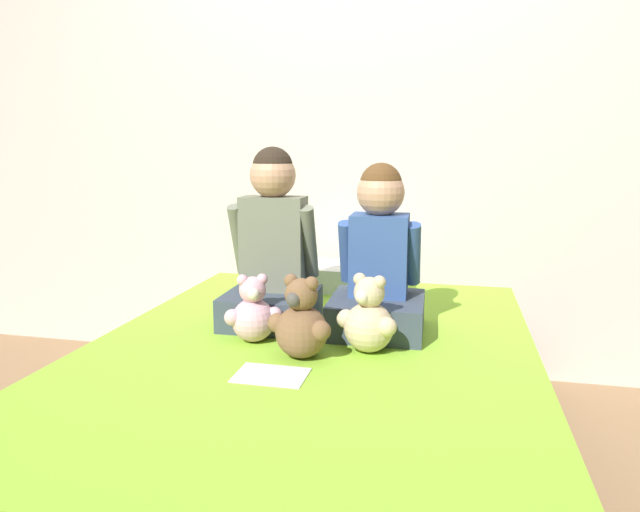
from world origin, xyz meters
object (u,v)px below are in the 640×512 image
at_px(teddy_bear_held_by_left_child, 253,313).
at_px(teddy_bear_held_by_right_child, 368,319).
at_px(sign_card, 271,375).
at_px(bed, 310,414).
at_px(pillow_at_headboard, 352,277).
at_px(teddy_bear_between_children, 301,323).
at_px(child_on_right, 379,264).
at_px(child_on_left, 273,251).

relative_size(teddy_bear_held_by_left_child, teddy_bear_held_by_right_child, 0.91).
xyz_separation_m(teddy_bear_held_by_right_child, sign_card, (-0.25, -0.27, -0.11)).
distance_m(bed, pillow_at_headboard, 0.88).
height_order(teddy_bear_between_children, pillow_at_headboard, teddy_bear_between_children).
xyz_separation_m(child_on_right, pillow_at_headboard, (-0.20, 0.59, -0.19)).
height_order(teddy_bear_held_by_right_child, sign_card, teddy_bear_held_by_right_child).
xyz_separation_m(pillow_at_headboard, sign_card, (-0.05, -1.10, -0.05)).
bearing_deg(teddy_bear_held_by_left_child, sign_card, -85.46).
relative_size(child_on_right, teddy_bear_between_children, 2.26).
relative_size(child_on_right, pillow_at_headboard, 1.19).
distance_m(teddy_bear_held_by_left_child, teddy_bear_between_children, 0.23).
bearing_deg(teddy_bear_held_by_right_child, teddy_bear_between_children, -130.02).
xyz_separation_m(bed, teddy_bear_between_children, (-0.00, -0.11, 0.36)).
distance_m(child_on_left, sign_card, 0.60).
relative_size(child_on_left, teddy_bear_held_by_left_child, 2.79).
bearing_deg(sign_card, child_on_left, 106.70).
xyz_separation_m(teddy_bear_between_children, sign_card, (-0.05, -0.17, -0.11)).
xyz_separation_m(bed, teddy_bear_held_by_right_child, (0.20, -0.01, 0.36)).
xyz_separation_m(child_on_left, teddy_bear_between_children, (0.20, -0.34, -0.16)).
bearing_deg(sign_card, teddy_bear_between_children, 74.05).
xyz_separation_m(teddy_bear_held_by_right_child, teddy_bear_between_children, (-0.20, -0.10, 0.00)).
distance_m(bed, sign_card, 0.38).
bearing_deg(teddy_bear_held_by_left_child, teddy_bear_between_children, -53.30).
distance_m(bed, child_on_right, 0.58).
bearing_deg(child_on_right, teddy_bear_between_children, -121.69).
bearing_deg(child_on_left, teddy_bear_between_children, -60.68).
bearing_deg(bed, sign_card, -99.85).
distance_m(bed, teddy_bear_held_by_left_child, 0.40).
xyz_separation_m(child_on_left, sign_card, (0.15, -0.51, -0.27)).
height_order(bed, child_on_right, child_on_right).
height_order(bed, child_on_left, child_on_left).
bearing_deg(pillow_at_headboard, teddy_bear_held_by_left_child, -103.68).
relative_size(child_on_left, teddy_bear_between_children, 2.47).
bearing_deg(teddy_bear_held_by_left_child, child_on_right, 6.09).
distance_m(teddy_bear_held_by_left_child, teddy_bear_held_by_right_child, 0.40).
bearing_deg(teddy_bear_between_children, teddy_bear_held_by_right_child, 43.54).
bearing_deg(pillow_at_headboard, bed, -90.00).
height_order(child_on_right, pillow_at_headboard, child_on_right).
height_order(child_on_right, teddy_bear_held_by_left_child, child_on_right).
xyz_separation_m(child_on_left, child_on_right, (0.40, 0.00, -0.03)).
distance_m(child_on_left, teddy_bear_held_by_right_child, 0.50).
height_order(teddy_bear_held_by_left_child, sign_card, teddy_bear_held_by_left_child).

